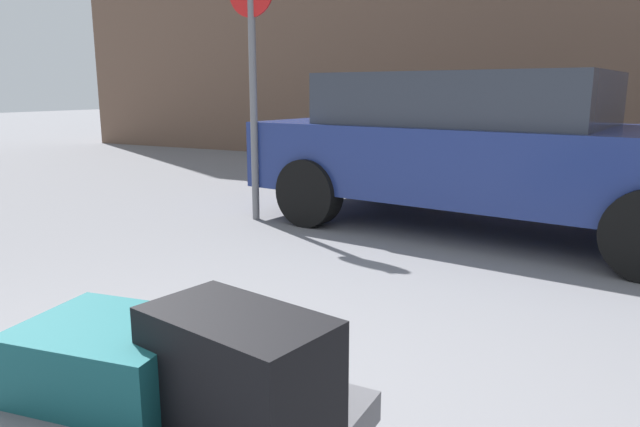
{
  "coord_description": "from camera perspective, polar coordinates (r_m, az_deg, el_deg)",
  "views": [
    {
      "loc": [
        1.25,
        -1.21,
        1.27
      ],
      "look_at": [
        0.0,
        1.2,
        0.69
      ],
      "focal_mm": 32.63,
      "sensor_mm": 36.0,
      "label": 1
    }
  ],
  "objects": [
    {
      "name": "suitcase_teal_rear_left",
      "position": [
        1.98,
        -19.78,
        -13.12
      ],
      "size": [
        0.59,
        0.5,
        0.22
      ],
      "primitive_type": "cube",
      "rotation": [
        0.0,
        0.0,
        0.15
      ],
      "color": "#144C51",
      "rests_on": "luggage_cart"
    },
    {
      "name": "duffel_bag_black_stacked_top",
      "position": [
        1.69,
        -8.05,
        -14.92
      ],
      "size": [
        0.59,
        0.41,
        0.33
      ],
      "primitive_type": "cube",
      "rotation": [
        0.0,
        0.0,
        -0.2
      ],
      "color": "black",
      "rests_on": "luggage_cart"
    },
    {
      "name": "parked_car",
      "position": [
        5.54,
        15.76,
        6.32
      ],
      "size": [
        4.5,
        2.36,
        1.42
      ],
      "color": "navy",
      "rests_on": "ground_plane"
    },
    {
      "name": "no_parking_sign",
      "position": [
        5.73,
        -6.63,
        14.27
      ],
      "size": [
        0.5,
        0.07,
        2.43
      ],
      "color": "slate",
      "rests_on": "ground_plane"
    },
    {
      "name": "luggage_cart",
      "position": [
        2.01,
        -16.91,
        -18.42
      ],
      "size": [
        1.31,
        0.72,
        0.34
      ],
      "color": "#4C4C51",
      "rests_on": "ground_plane"
    }
  ]
}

